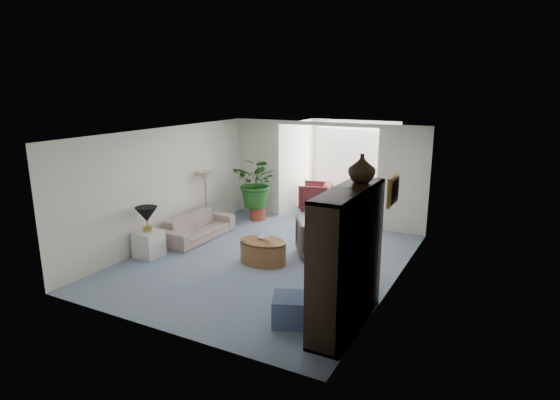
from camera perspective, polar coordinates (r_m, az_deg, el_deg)
The scene contains 26 objects.
floor at distance 9.16m, azimuth -1.76°, elevation -7.51°, with size 6.00×6.00×0.00m, color gray.
sunroom_floor at distance 12.70m, azimuth 7.38°, elevation -1.40°, with size 2.60×2.60×0.00m, color gray.
back_pier_left at distance 12.25m, azimuth -2.64°, elevation 4.12°, with size 1.20×0.12×2.50m, color silver.
back_pier_right at distance 10.86m, azimuth 14.95°, elevation 2.36°, with size 1.20×0.12×2.50m, color silver.
back_header at distance 11.26m, azimuth 5.78°, elevation 9.35°, with size 2.60×0.12×0.10m, color silver.
window_pane at distance 13.41m, azimuth 9.20°, elevation 5.48°, with size 2.20×0.02×1.50m, color white.
window_blinds at distance 13.38m, azimuth 9.16°, elevation 5.46°, with size 2.20×0.02×1.50m, color white.
framed_picture at distance 7.69m, azimuth 13.93°, elevation 1.12°, with size 0.04×0.50×0.40m, color #B3A58F.
sofa at distance 10.49m, azimuth -10.09°, elevation -3.29°, with size 1.88×0.74×0.55m, color #BBB29E.
end_table at distance 9.66m, azimuth -15.95°, elevation -5.23°, with size 0.48×0.48×0.53m, color white.
table_lamp at distance 9.48m, azimuth -16.19°, elevation -1.72°, with size 0.44×0.44×0.30m, color black.
floor_lamp at distance 10.98m, azimuth -9.29°, elevation 2.78°, with size 0.36×0.36×0.28m, color beige.
coffee_table at distance 8.98m, azimuth -2.13°, elevation -6.43°, with size 0.95×0.95×0.45m, color brown.
coffee_bowl at distance 9.00m, azimuth -2.11°, elevation -4.69°, with size 0.20×0.20×0.05m, color silver.
coffee_cup at distance 8.73m, azimuth -1.62°, elevation -5.15°, with size 0.09×0.09×0.09m, color beige.
wingback_chair at distance 9.34m, azimuth 4.69°, elevation -4.61°, with size 0.82×0.84×0.77m, color #5B5248.
side_table_dark at distance 9.40m, azimuth 9.35°, elevation -5.21°, with size 0.49×0.39×0.58m, color black.
entertainment_cabinet at distance 6.54m, azimuth 8.28°, elevation -7.26°, with size 0.48×1.81×2.01m, color black.
cabinet_urn at distance 6.68m, azimuth 10.10°, elevation 3.90°, with size 0.39×0.39×0.41m, color black.
ottoman at distance 6.85m, azimuth 1.36°, elevation -13.43°, with size 0.52×0.52×0.41m, color #495A7E.
plant_pot at distance 11.83m, azimuth -2.77°, elevation -1.65°, with size 0.40×0.40×0.32m, color #9D3A2D.
house_plant at distance 11.64m, azimuth -2.82°, elevation 2.17°, with size 1.16×1.01×1.29m, color #225A1E.
sunroom_chair_blue at distance 12.24m, azimuth 10.88°, elevation -0.40°, with size 0.77×0.79×0.72m, color #495A7E.
sunroom_chair_maroon at distance 12.73m, azimuth 4.43°, elevation 0.48°, with size 0.81×0.83×0.76m, color maroon.
sunroom_table at distance 13.18m, azimuth 8.71°, elevation 0.25°, with size 0.41×0.32×0.50m, color brown.
shelf_clutter at distance 6.45m, azimuth 7.62°, elevation -6.75°, with size 0.30×1.07×1.06m.
Camera 1 is at (4.21, -7.40, 3.38)m, focal length 29.55 mm.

